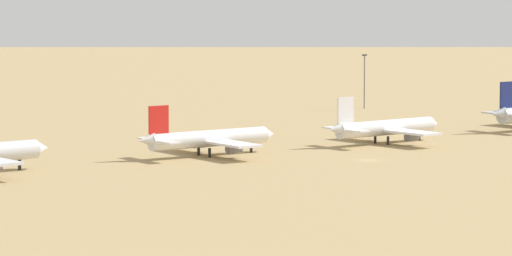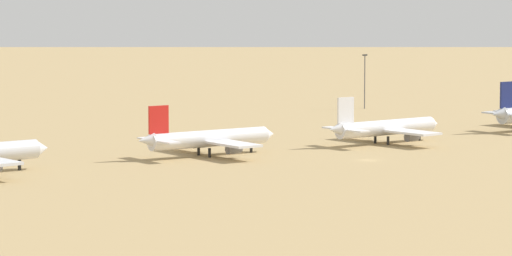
# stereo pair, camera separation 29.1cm
# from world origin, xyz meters

# --- Properties ---
(ground) EXTENTS (4000.00, 4000.00, 0.00)m
(ground) POSITION_xyz_m (0.00, 0.00, 0.00)
(ground) COLOR tan
(parked_jet_red_2) EXTENTS (38.36, 32.12, 12.70)m
(parked_jet_red_2) POSITION_xyz_m (-26.71, 27.66, 4.16)
(parked_jet_red_2) COLOR white
(parked_jet_red_2) RESTS_ON ground
(parked_jet_white_3) EXTENTS (38.33, 32.29, 12.66)m
(parked_jet_white_3) POSITION_xyz_m (25.25, 24.91, 4.15)
(parked_jet_white_3) COLOR white
(parked_jet_white_3) RESTS_ON ground
(light_pole_west) EXTENTS (1.80, 0.50, 18.39)m
(light_pole_west) POSITION_xyz_m (88.63, 113.15, 10.44)
(light_pole_west) COLOR #59595E
(light_pole_west) RESTS_ON ground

